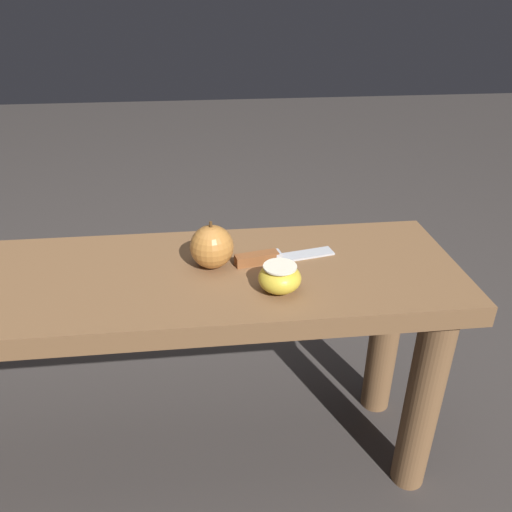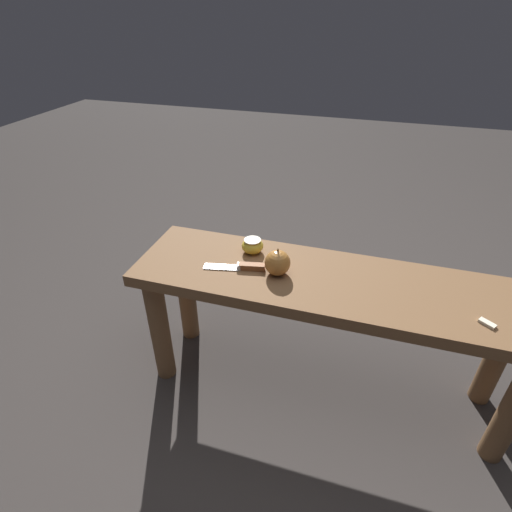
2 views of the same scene
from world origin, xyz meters
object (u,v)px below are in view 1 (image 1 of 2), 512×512
(wooden_bench, at_px, (128,321))
(knife, at_px, (271,257))
(apple_whole, at_px, (212,247))
(apple_cut, at_px, (280,278))

(wooden_bench, bearing_deg, knife, -175.01)
(knife, xyz_separation_m, apple_whole, (0.11, 0.01, 0.03))
(apple_whole, relative_size, apple_cut, 1.24)
(wooden_bench, distance_m, apple_cut, 0.32)
(apple_whole, xyz_separation_m, apple_cut, (-0.11, 0.10, -0.02))
(knife, xyz_separation_m, apple_cut, (-0.00, 0.11, 0.02))
(wooden_bench, relative_size, apple_cut, 17.00)
(knife, distance_m, apple_cut, 0.11)
(wooden_bench, bearing_deg, apple_whole, -174.02)
(knife, height_order, apple_cut, apple_cut)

